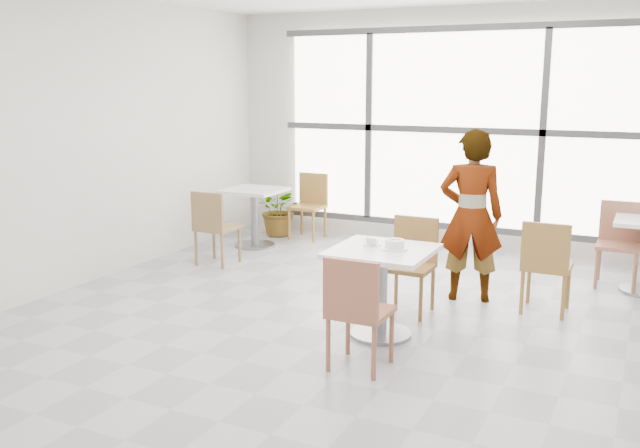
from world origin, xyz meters
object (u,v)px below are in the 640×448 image
at_px(bg_chair_right_near, 546,261).
at_px(bg_chair_right_far, 619,238).
at_px(coffee_cup, 371,242).
at_px(person, 471,216).
at_px(main_table, 382,275).
at_px(oatmeal_bowl, 395,244).
at_px(bg_chair_left_near, 213,223).
at_px(bg_table_left, 254,209).
at_px(bg_chair_left_far, 310,201).
at_px(chair_far, 412,258).
at_px(plant_left, 280,209).
at_px(chair_near, 356,306).

height_order(bg_chair_right_near, bg_chair_right_far, same).
relative_size(coffee_cup, person, 0.10).
xyz_separation_m(person, bg_chair_right_far, (1.27, 1.18, -0.33)).
distance_m(main_table, oatmeal_bowl, 0.29).
bearing_deg(bg_chair_left_near, person, -179.31).
distance_m(bg_table_left, bg_chair_left_far, 0.88).
height_order(chair_far, coffee_cup, chair_far).
distance_m(main_table, plant_left, 3.96).
distance_m(chair_far, bg_chair_right_near, 1.21).
distance_m(chair_far, plant_left, 3.45).
bearing_deg(bg_chair_right_near, person, -9.77).
xyz_separation_m(person, bg_chair_left_near, (-2.96, -0.04, -0.33)).
relative_size(main_table, plant_left, 1.07).
xyz_separation_m(main_table, bg_chair_left_near, (-2.55, 1.26, -0.02)).
height_order(main_table, bg_chair_right_near, bg_chair_right_near).
xyz_separation_m(person, bg_chair_right_near, (0.73, -0.13, -0.33)).
height_order(chair_far, bg_table_left, chair_far).
height_order(oatmeal_bowl, bg_table_left, oatmeal_bowl).
bearing_deg(bg_chair_left_far, bg_chair_right_near, -29.42).
bearing_deg(main_table, bg_chair_right_far, 55.82).
bearing_deg(person, coffee_cup, 51.01).
bearing_deg(bg_chair_right_near, bg_chair_left_far, -29.42).
bearing_deg(main_table, person, 72.46).
bearing_deg(bg_chair_right_far, coffee_cup, -126.70).
bearing_deg(bg_chair_left_far, bg_chair_right_far, -8.52).
distance_m(main_table, chair_near, 0.76).
xyz_separation_m(coffee_cup, person, (0.53, 1.24, 0.05)).
bearing_deg(chair_near, coffee_cup, -75.10).
bearing_deg(plant_left, bg_chair_right_near, -25.43).
xyz_separation_m(bg_table_left, bg_chair_left_far, (0.40, 0.78, 0.01)).
height_order(main_table, person, person).
bearing_deg(coffee_cup, plant_left, 130.79).
distance_m(bg_chair_right_near, plant_left, 4.17).
relative_size(chair_far, bg_chair_left_near, 1.00).
bearing_deg(person, chair_far, 38.67).
bearing_deg(chair_near, plant_left, -53.79).
bearing_deg(chair_near, bg_table_left, -48.21).
xyz_separation_m(bg_chair_left_far, bg_chair_right_near, (3.36, -1.89, 0.00)).
xyz_separation_m(chair_far, bg_chair_left_far, (-2.23, 2.32, 0.00)).
height_order(main_table, bg_chair_right_far, bg_chair_right_far).
xyz_separation_m(main_table, bg_chair_right_near, (1.14, 1.17, -0.02)).
xyz_separation_m(person, bg_table_left, (-3.03, 0.98, -0.34)).
relative_size(coffee_cup, plant_left, 0.21).
bearing_deg(main_table, bg_chair_left_near, 153.68).
relative_size(coffee_cup, bg_chair_right_far, 0.18).
bearing_deg(plant_left, coffee_cup, -49.21).
height_order(bg_chair_right_near, plant_left, bg_chair_right_near).
bearing_deg(coffee_cup, main_table, -25.59).
xyz_separation_m(chair_near, bg_chair_right_near, (1.05, 1.93, 0.00)).
xyz_separation_m(main_table, bg_chair_left_far, (-2.21, 3.06, -0.02)).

